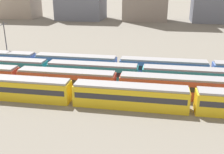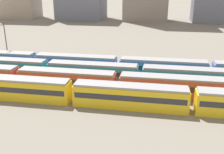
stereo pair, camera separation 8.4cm
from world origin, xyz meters
name	(u,v)px [view 1 (the left image)]	position (x,y,z in m)	size (l,w,h in m)	color
ground_plane	(8,80)	(0.00, 7.80, 0.00)	(600.00, 600.00, 0.00)	slate
train_track_0	(130,96)	(25.79, 0.00, 1.90)	(93.60, 3.06, 3.75)	yellow
train_track_3	(163,68)	(31.02, 15.60, 1.90)	(93.60, 3.06, 3.75)	#4C70BC
catenary_pole_1	(6,41)	(-6.10, 18.79, 5.62)	(0.24, 3.20, 10.13)	#4C4C51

